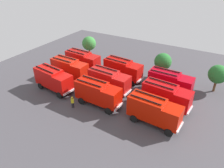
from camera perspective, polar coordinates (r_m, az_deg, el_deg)
name	(u,v)px	position (r m, az deg, el deg)	size (l,w,h in m)	color
ground_plane	(112,91)	(35.82, 0.00, -1.94)	(54.61, 54.61, 0.00)	#423F44
fire_truck_0	(53,79)	(36.44, -15.54, 1.37)	(7.43, 3.43, 3.88)	#BA0C08
fire_truck_1	(98,92)	(31.51, -3.86, -2.30)	(7.25, 2.87, 3.88)	#BA0E02
fire_truck_2	(154,110)	(28.42, 11.27, -6.94)	(7.33, 3.08, 3.88)	#B91302
fire_truck_3	(70,68)	(39.55, -11.38, 4.25)	(7.25, 2.87, 3.88)	#B71609
fire_truck_4	(109,80)	(34.74, -0.78, 1.08)	(7.32, 3.08, 3.88)	#B0110F
fire_truck_5	(166,95)	(31.83, 14.44, -2.94)	(7.36, 3.19, 3.88)	#B4090B
fire_truck_6	(83,60)	(42.51, -7.92, 6.44)	(7.29, 2.99, 3.88)	#AA0E0A
fire_truck_7	(123,69)	(38.52, 2.92, 4.11)	(7.36, 3.19, 3.88)	#B10A06
fire_truck_8	(170,82)	(35.47, 15.40, 0.56)	(7.27, 2.94, 3.88)	#A80412
firefighter_0	(192,84)	(38.24, 20.71, -0.12)	(0.40, 0.48, 1.77)	black
firefighter_1	(153,77)	(38.93, 11.09, 1.88)	(0.48, 0.41, 1.71)	black
firefighter_2	(130,71)	(40.45, 4.86, 3.51)	(0.33, 0.46, 1.74)	black
firefighter_3	(72,102)	(31.93, -10.61, -4.73)	(0.48, 0.44, 1.83)	black
tree_0	(89,44)	(48.23, -6.21, 10.81)	(3.08, 3.08, 4.78)	brown
tree_1	(163,62)	(39.72, 13.56, 5.86)	(3.12, 3.12, 4.83)	brown
tree_2	(218,74)	(38.33, 26.68, 2.35)	(3.07, 3.07, 4.76)	brown
traffic_cone_0	(137,92)	(35.35, 6.72, -2.10)	(0.41, 0.41, 0.58)	#F2600C
traffic_cone_1	(107,97)	(33.67, -1.43, -3.61)	(0.45, 0.45, 0.65)	#F2600C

